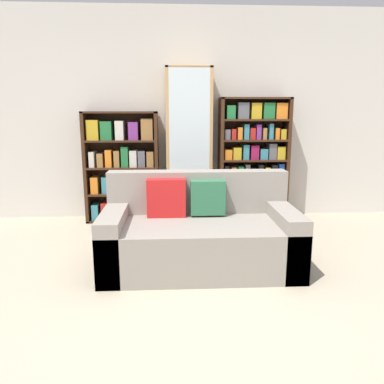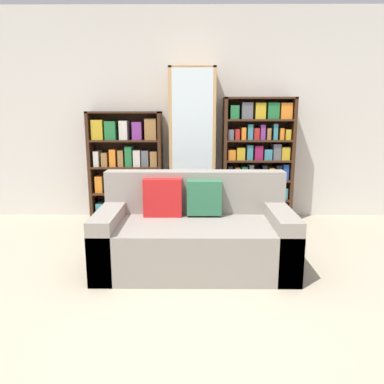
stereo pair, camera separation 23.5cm
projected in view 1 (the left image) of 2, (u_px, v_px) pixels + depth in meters
The scene contains 7 objects.
ground_plane at pixel (195, 302), 2.80m from camera, with size 16.00×16.00×0.00m, color tan.
wall_back at pixel (184, 116), 4.92m from camera, with size 6.17×0.06×2.70m.
couch at pixel (199, 234), 3.44m from camera, with size 1.73×0.91×0.84m.
bookshelf_left at pixel (123, 168), 4.81m from camera, with size 0.93×0.32×1.40m.
display_cabinet at pixel (189, 146), 4.78m from camera, with size 0.58×0.36×1.94m.
bookshelf_right at pixel (253, 160), 4.88m from camera, with size 0.89×0.32×1.58m.
wine_bottle at pixel (218, 214), 4.61m from camera, with size 0.07×0.07×0.39m.
Camera 1 is at (-0.16, -2.56, 1.39)m, focal length 35.00 mm.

